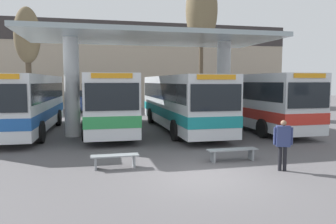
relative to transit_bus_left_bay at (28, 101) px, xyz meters
name	(u,v)px	position (x,y,z in m)	size (l,w,h in m)	color
ground_plane	(204,177)	(6.91, -10.60, -1.87)	(100.00, 100.00, 0.00)	#565456
townhouse_backdrop	(121,58)	(6.91, 16.97, 3.74)	(40.00, 0.58, 9.62)	tan
station_canopy	(152,50)	(6.91, -1.68, 2.88)	(13.79, 6.33, 5.57)	silver
transit_bus_left_bay	(28,101)	(0.00, 0.00, 0.00)	(3.06, 11.12, 3.34)	silver
transit_bus_center_bay	(107,99)	(4.47, 0.28, 0.02)	(2.90, 11.93, 3.38)	silver
transit_bus_right_bay	(180,100)	(8.90, -0.63, -0.01)	(2.90, 12.18, 3.32)	silver
transit_bus_far_right_bay	(254,99)	(13.57, -1.29, 0.02)	(2.79, 10.60, 3.41)	silver
waiting_bench_near_pillar	(115,158)	(4.25, -8.91, -1.53)	(1.64, 0.44, 0.46)	gray
waiting_bench_mid_platform	(232,152)	(8.63, -8.91, -1.52)	(1.94, 0.44, 0.46)	gray
pedestrian_waiting	(283,140)	(9.70, -10.56, -0.82)	(0.62, 0.39, 1.71)	black
poplar_tree_behind_left	(202,11)	(12.96, 7.22, 7.12)	(2.74, 2.74, 12.11)	#473A2B
poplar_tree_behind_right	(27,38)	(-1.17, 7.43, 4.46)	(1.98, 1.98, 8.72)	#473A2B
parked_car_street	(93,101)	(3.70, 12.59, -0.83)	(4.52, 2.18, 2.13)	navy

